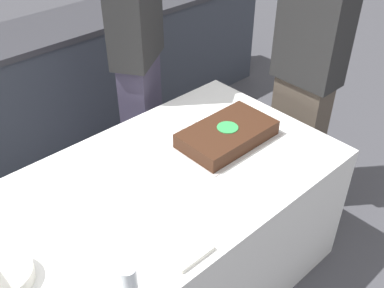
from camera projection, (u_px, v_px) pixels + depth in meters
The scene contains 10 objects.
ground_plane at pixel (160, 287), 2.44m from camera, with size 14.00×14.00×0.00m, color #424247.
back_counter at pixel (13, 104), 3.10m from camera, with size 4.40×0.58×0.92m.
dining_table at pixel (157, 240), 2.22m from camera, with size 1.79×0.99×0.74m.
cake at pixel (227, 134), 2.24m from camera, with size 0.51×0.32×0.08m.
plate_stack at pixel (4, 276), 1.56m from camera, with size 0.21×0.21×0.05m.
wine_glass at pixel (128, 278), 1.45m from camera, with size 0.06×0.06×0.17m.
side_plate_near_cake at pixel (178, 119), 2.42m from camera, with size 0.20×0.20×0.00m.
utensil_pile at pixel (188, 251), 1.68m from camera, with size 0.17×0.12×0.02m.
person_cutting_cake at pixel (138, 61), 2.57m from camera, with size 0.42×0.38×1.77m.
person_seated_right at pixel (306, 79), 2.54m from camera, with size 0.21×0.37×1.65m.
Camera 1 is at (-0.89, -1.23, 2.07)m, focal length 42.00 mm.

